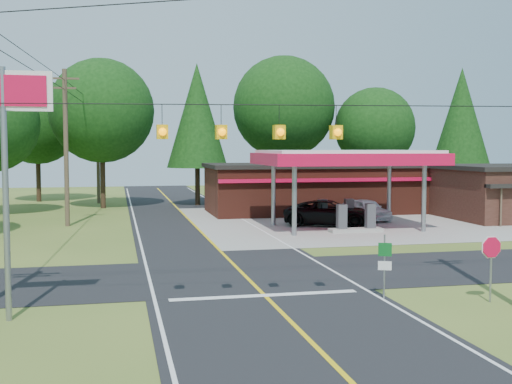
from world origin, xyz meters
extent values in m
plane|color=#476222|center=(0.00, 0.00, 0.00)|extent=(120.00, 120.00, 0.00)
cube|color=black|center=(0.00, 0.00, 0.01)|extent=(8.00, 120.00, 0.02)
cube|color=black|center=(0.00, 0.00, 0.01)|extent=(70.00, 7.00, 0.02)
cube|color=yellow|center=(0.00, 0.00, 0.03)|extent=(0.15, 110.00, 0.00)
cylinder|color=gray|center=(5.00, 10.50, 2.10)|extent=(0.28, 0.28, 4.20)
cylinder|color=gray|center=(5.00, 15.50, 2.10)|extent=(0.28, 0.28, 4.20)
cylinder|color=gray|center=(13.00, 10.50, 2.10)|extent=(0.28, 0.28, 4.20)
cylinder|color=gray|center=(13.00, 15.50, 2.10)|extent=(0.28, 0.28, 4.20)
cube|color=red|center=(9.00, 13.00, 4.35)|extent=(10.60, 7.40, 0.70)
cube|color=white|center=(9.00, 13.00, 4.75)|extent=(10.00, 7.00, 0.25)
cube|color=#9E9B93|center=(9.00, 11.20, 0.13)|extent=(3.20, 0.90, 0.22)
cube|color=#3F3F44|center=(8.10, 11.20, 0.95)|extent=(0.55, 0.45, 1.50)
cube|color=#3F3F44|center=(9.90, 11.20, 0.95)|extent=(0.55, 0.45, 1.50)
cube|color=#9E9B93|center=(9.00, 14.80, 0.13)|extent=(3.20, 0.90, 0.22)
cube|color=#3F3F44|center=(8.10, 14.80, 0.95)|extent=(0.55, 0.45, 1.50)
cube|color=#3F3F44|center=(9.90, 14.80, 0.95)|extent=(0.55, 0.45, 1.50)
cube|color=#5A2519|center=(10.00, 23.00, 1.75)|extent=(16.00, 7.00, 3.50)
cube|color=black|center=(10.00, 23.00, 3.65)|extent=(16.40, 7.40, 0.30)
cube|color=red|center=(10.00, 19.40, 2.70)|extent=(16.00, 0.50, 0.25)
cylinder|color=#473828|center=(-8.00, 18.00, 5.00)|extent=(0.30, 0.30, 10.00)
cube|color=#473828|center=(-8.00, 18.00, 9.40)|extent=(1.80, 0.12, 0.12)
cube|color=#473828|center=(-8.00, 18.00, 8.80)|extent=(1.40, 0.12, 0.12)
cylinder|color=#473828|center=(-6.50, 35.00, 4.75)|extent=(0.30, 0.30, 9.50)
cube|color=#DEAA0B|center=(-3.55, -5.70, 5.50)|extent=(0.32, 0.32, 0.42)
cube|color=#DEAA0B|center=(-1.85, -5.90, 5.50)|extent=(0.32, 0.32, 0.42)
cube|color=#DEAA0B|center=(-0.15, -6.10, 5.50)|extent=(0.32, 0.32, 0.42)
cube|color=#DEAA0B|center=(1.55, -6.30, 5.50)|extent=(0.32, 0.32, 0.42)
cylinder|color=#332316|center=(-6.00, 30.00, 2.34)|extent=(0.44, 0.44, 4.68)
sphere|color=black|center=(-6.00, 30.00, 8.06)|extent=(8.58, 8.58, 8.58)
cylinder|color=#332316|center=(2.00, 31.00, 2.16)|extent=(0.44, 0.44, 4.32)
cone|color=black|center=(2.00, 31.00, 7.80)|extent=(5.28, 5.28, 9.00)
cylinder|color=#332316|center=(10.00, 32.00, 2.52)|extent=(0.44, 0.44, 5.04)
sphere|color=black|center=(10.00, 32.00, 8.68)|extent=(9.24, 9.24, 9.24)
cylinder|color=#332316|center=(18.00, 30.00, 1.98)|extent=(0.44, 0.44, 3.96)
sphere|color=black|center=(18.00, 30.00, 6.82)|extent=(7.26, 7.26, 7.26)
cylinder|color=#332316|center=(26.00, 29.00, 2.16)|extent=(0.44, 0.44, 4.32)
cone|color=black|center=(26.00, 29.00, 7.80)|extent=(5.28, 5.28, 9.00)
cylinder|color=#332316|center=(-12.00, 38.00, 2.16)|extent=(0.44, 0.44, 4.32)
sphere|color=black|center=(-12.00, 38.00, 7.44)|extent=(7.92, 7.92, 7.92)
imported|color=black|center=(8.50, 14.50, 0.82)|extent=(7.77, 7.77, 1.63)
imported|color=white|center=(12.00, 17.00, 0.74)|extent=(5.19, 5.19, 1.49)
cylinder|color=gray|center=(-8.00, -5.00, 3.67)|extent=(0.18, 0.18, 7.35)
cube|color=white|center=(-8.00, -5.00, 6.67)|extent=(2.73, 0.09, 1.15)
cube|color=red|center=(-8.00, -5.05, 6.67)|extent=(2.40, 0.07, 0.89)
cylinder|color=gray|center=(7.00, -6.00, 1.06)|extent=(0.07, 0.07, 2.12)
cylinder|color=gray|center=(3.80, -4.83, 1.09)|extent=(0.06, 0.06, 2.17)
cube|color=#0C591E|center=(3.80, -4.87, 1.67)|extent=(0.42, 0.19, 0.44)
cube|color=white|center=(3.80, -4.87, 1.13)|extent=(0.42, 0.19, 0.30)
camera|label=1|loc=(-4.85, -24.53, 5.06)|focal=45.00mm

